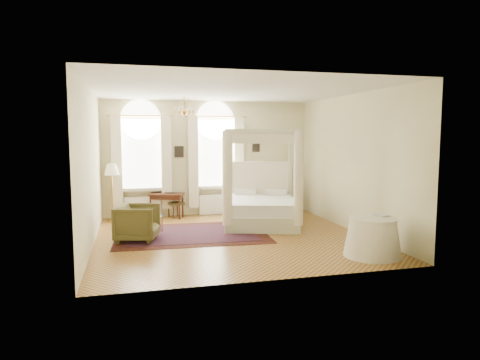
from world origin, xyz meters
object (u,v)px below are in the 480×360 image
object	(u,v)px
canopy_bed	(261,203)
coffee_table	(149,218)
writing_desk	(167,197)
stool	(176,205)
side_table	(372,237)
armchair	(138,223)
nightstand	(281,202)
floor_lamp	(112,172)

from	to	relation	value
canopy_bed	coffee_table	distance (m)	2.90
canopy_bed	writing_desk	bearing A→B (deg)	146.49
stool	coffee_table	distance (m)	2.06
canopy_bed	stool	xyz separation A→B (m)	(-2.06, 1.56, -0.20)
writing_desk	side_table	xyz separation A→B (m)	(3.53, -4.83, -0.23)
canopy_bed	writing_desk	xyz separation A→B (m)	(-2.31, 1.53, 0.04)
coffee_table	writing_desk	bearing A→B (deg)	73.23
canopy_bed	armchair	xyz separation A→B (m)	(-3.14, -0.96, -0.16)
nightstand	armchair	xyz separation A→B (m)	(-4.25, -2.51, 0.10)
floor_lamp	stool	bearing A→B (deg)	5.04
armchair	side_table	distance (m)	4.95
stool	coffee_table	size ratio (longest dim) A/B	0.70
side_table	canopy_bed	bearing A→B (deg)	110.23
nightstand	floor_lamp	xyz separation A→B (m)	(-4.87, -0.15, 1.03)
writing_desk	floor_lamp	world-z (taller)	floor_lamp
side_table	nightstand	bearing A→B (deg)	91.27
armchair	side_table	world-z (taller)	armchair
stool	armchair	xyz separation A→B (m)	(-1.08, -2.51, 0.04)
writing_desk	armchair	world-z (taller)	armchair
stool	floor_lamp	size ratio (longest dim) A/B	0.32
nightstand	coffee_table	xyz separation A→B (m)	(-3.98, -1.90, 0.08)
nightstand	coffee_table	bearing A→B (deg)	-154.54
nightstand	writing_desk	xyz separation A→B (m)	(-3.42, -0.03, 0.30)
side_table	writing_desk	bearing A→B (deg)	126.13
nightstand	writing_desk	world-z (taller)	writing_desk
nightstand	stool	bearing A→B (deg)	-180.00
nightstand	writing_desk	bearing A→B (deg)	-179.56
writing_desk	armchair	size ratio (longest dim) A/B	1.18
armchair	floor_lamp	distance (m)	2.61
stool	floor_lamp	world-z (taller)	floor_lamp
stool	writing_desk	bearing A→B (deg)	-173.98
stool	side_table	xyz separation A→B (m)	(3.27, -4.86, 0.00)
nightstand	floor_lamp	size ratio (longest dim) A/B	0.39
canopy_bed	writing_desk	size ratio (longest dim) A/B	2.56
writing_desk	floor_lamp	distance (m)	1.63
nightstand	side_table	size ratio (longest dim) A/B	0.55
stool	side_table	distance (m)	5.86
coffee_table	nightstand	bearing A→B (deg)	25.46
nightstand	writing_desk	distance (m)	3.43
canopy_bed	nightstand	xyz separation A→B (m)	(1.11, 1.56, -0.26)
nightstand	side_table	bearing A→B (deg)	-88.73
canopy_bed	floor_lamp	xyz separation A→B (m)	(-3.76, 1.41, 0.77)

